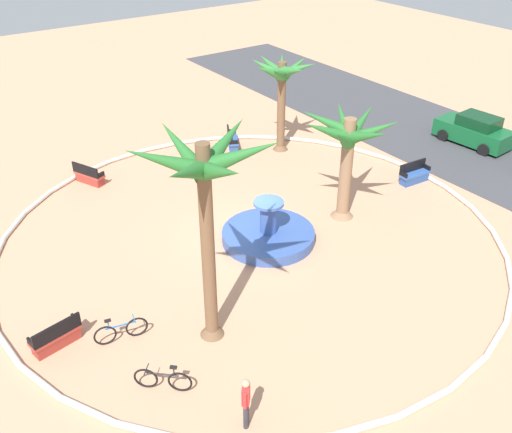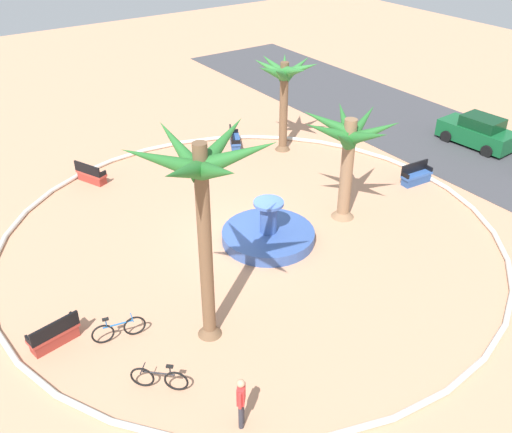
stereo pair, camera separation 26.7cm
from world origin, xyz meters
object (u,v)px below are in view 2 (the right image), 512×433
object	(u,v)px
palm_tree_mid_plaza	(202,189)
bench_west	(235,141)
fountain	(268,235)
bench_north	(91,175)
palm_tree_near_fountain	(284,80)
parked_car_leftmost	(478,132)
bench_southeast	(54,336)
bicycle_by_lamppost	(119,329)
bench_east	(416,176)
palm_tree_by_curb	(348,144)
person_cyclist_helmet	(241,400)
bicycle_red_frame	(159,378)

from	to	relation	value
palm_tree_mid_plaza	bench_west	xyz separation A→B (m)	(-11.82, 8.51, -4.98)
fountain	bench_north	xyz separation A→B (m)	(-8.92, -3.99, 0.06)
palm_tree_near_fountain	parked_car_leftmost	distance (m)	10.93
palm_tree_mid_plaza	bench_west	world-z (taller)	palm_tree_mid_plaza
palm_tree_mid_plaza	bench_north	world-z (taller)	palm_tree_mid_plaza
bench_north	parked_car_leftmost	bearing A→B (deg)	67.66
bench_southeast	bench_north	bearing A→B (deg)	153.60
palm_tree_mid_plaza	bicycle_by_lamppost	distance (m)	5.72
bench_east	bench_west	world-z (taller)	same
palm_tree_by_curb	person_cyclist_helmet	world-z (taller)	palm_tree_by_curb
fountain	parked_car_leftmost	xyz separation A→B (m)	(-1.25, 14.68, 0.50)
bicycle_by_lamppost	person_cyclist_helmet	distance (m)	5.17
bicycle_red_frame	parked_car_leftmost	size ratio (longest dim) A/B	0.32
person_cyclist_helmet	bench_southeast	bearing A→B (deg)	-151.82
bench_southeast	person_cyclist_helmet	bearing A→B (deg)	28.18
bench_north	bicycle_red_frame	xyz separation A→B (m)	(13.40, -3.02, 0.04)
bicycle_red_frame	parked_car_leftmost	bearing A→B (deg)	104.78
fountain	palm_tree_by_curb	xyz separation A→B (m)	(0.26, 3.72, 3.10)
bench_east	palm_tree_near_fountain	bearing A→B (deg)	-156.25
fountain	palm_tree_mid_plaza	distance (m)	7.68
bench_east	bicycle_red_frame	world-z (taller)	bench_east
palm_tree_by_curb	bicycle_red_frame	bearing A→B (deg)	-68.54
palm_tree_near_fountain	palm_tree_by_curb	world-z (taller)	palm_tree_near_fountain
palm_tree_by_curb	parked_car_leftmost	size ratio (longest dim) A/B	1.15
fountain	person_cyclist_helmet	bearing A→B (deg)	-40.12
palm_tree_mid_plaza	bench_east	bearing A→B (deg)	104.45
bench_west	bench_southeast	world-z (taller)	same
bench_north	bicycle_red_frame	world-z (taller)	bench_north
bench_east	bicycle_by_lamppost	world-z (taller)	bench_east
palm_tree_mid_plaza	parked_car_leftmost	bearing A→B (deg)	103.43
fountain	person_cyclist_helmet	distance (m)	8.99
bench_southeast	bicycle_by_lamppost	distance (m)	1.98
palm_tree_near_fountain	parked_car_leftmost	world-z (taller)	palm_tree_near_fountain
palm_tree_by_curb	palm_tree_near_fountain	bearing A→B (deg)	163.97
palm_tree_mid_plaza	fountain	bearing A→B (deg)	125.71
fountain	bicycle_red_frame	distance (m)	8.32
bench_east	person_cyclist_helmet	xyz separation A→B (m)	(6.93, -14.45, 0.59)
bench_north	person_cyclist_helmet	world-z (taller)	person_cyclist_helmet
bench_north	bicycle_red_frame	bearing A→B (deg)	-12.70
fountain	palm_tree_by_curb	world-z (taller)	palm_tree_by_curb
palm_tree_mid_plaza	bench_north	size ratio (longest dim) A/B	4.15
bench_west	palm_tree_near_fountain	bearing A→B (deg)	48.36
palm_tree_mid_plaza	bench_north	xyz separation A→B (m)	(-12.30, 0.71, -4.98)
bicycle_by_lamppost	person_cyclist_helmet	bearing A→B (deg)	15.55
bench_east	bench_north	bearing A→B (deg)	-124.97
bench_north	bench_southeast	world-z (taller)	same
person_cyclist_helmet	bench_north	bearing A→B (deg)	173.54
parked_car_leftmost	bench_east	bearing A→B (deg)	-78.89
palm_tree_by_curb	bench_east	bearing A→B (deg)	93.77
bicycle_by_lamppost	bench_north	bearing A→B (deg)	163.70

